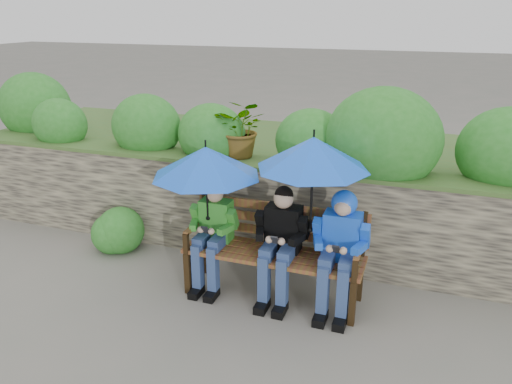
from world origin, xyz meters
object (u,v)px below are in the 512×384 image
(boy_middle, at_px, (280,239))
(umbrella_left, at_px, (206,162))
(boy_right, at_px, (340,242))
(umbrella_right, at_px, (313,153))
(park_bench, at_px, (276,245))
(boy_left, at_px, (213,230))

(boy_middle, distance_m, umbrella_left, 0.94)
(boy_right, height_order, umbrella_right, umbrella_right)
(park_bench, xyz_separation_m, boy_right, (0.58, -0.06, 0.15))
(umbrella_left, bearing_deg, park_bench, 5.00)
(boy_right, bearing_deg, boy_left, -179.69)
(park_bench, xyz_separation_m, boy_middle, (0.06, -0.07, 0.10))
(park_bench, distance_m, boy_middle, 0.14)
(boy_left, bearing_deg, umbrella_left, 169.12)
(boy_right, distance_m, umbrella_right, 0.79)
(boy_middle, distance_m, boy_right, 0.52)
(boy_middle, xyz_separation_m, umbrella_left, (-0.69, 0.01, 0.63))
(park_bench, bearing_deg, umbrella_left, -175.00)
(park_bench, relative_size, boy_right, 1.51)
(boy_right, relative_size, umbrella_right, 1.13)
(park_bench, height_order, boy_middle, boy_middle)
(boy_middle, height_order, umbrella_right, umbrella_right)
(boy_right, xyz_separation_m, umbrella_left, (-1.21, 0.00, 0.58))
(boy_right, bearing_deg, umbrella_left, 179.88)
(park_bench, xyz_separation_m, umbrella_left, (-0.63, -0.06, 0.73))
(boy_left, bearing_deg, umbrella_right, 1.58)
(boy_left, distance_m, boy_right, 1.17)
(boy_right, height_order, umbrella_left, umbrella_left)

